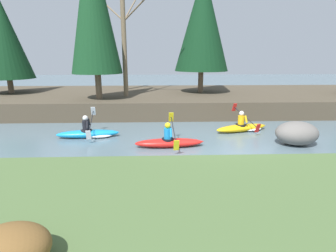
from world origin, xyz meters
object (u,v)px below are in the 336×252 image
Objects in this scene: kayaker_trailing at (90,133)px; boulder_midstream at (297,133)px; kayaker_lead at (244,127)px; kayaker_middle at (170,142)px.

kayaker_trailing is 8.75m from boulder_midstream.
kayaker_lead is 0.99× the size of kayaker_trailing.
kayaker_trailing is 1.64× the size of boulder_midstream.
boulder_midstream is (1.51, -2.05, 0.28)m from kayaker_lead.
kayaker_trailing reaches higher than boulder_midstream.
boulder_midstream is at bearing -71.33° from kayaker_lead.
boulder_midstream is at bearing -14.99° from kayaker_trailing.
kayaker_lead is 7.17m from kayaker_trailing.
kayaker_lead and kayaker_trailing have the same top height.
kayaker_middle is at bearing -167.17° from kayaker_lead.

